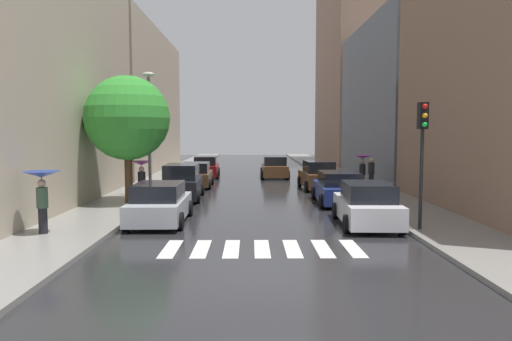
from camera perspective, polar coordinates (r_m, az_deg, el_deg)
The scene contains 22 objects.
ground_plane at distance 35.50m, azimuth -0.10°, elevation -0.96°, with size 28.00×72.00×0.04m, color #242427.
sidewalk_left at distance 36.02m, azimuth -10.50°, elevation -0.80°, with size 3.00×72.00×0.15m, color gray.
sidewalk_right at distance 36.14m, azimuth 10.26°, elevation -0.78°, with size 3.00×72.00×0.15m, color gray.
crosswalk_stripes at distance 14.26m, azimuth 0.72°, elevation -9.35°, with size 5.85×2.20×0.01m.
building_left_mid at distance 42.94m, azimuth -15.17°, elevation 7.89°, with size 6.00×20.50×11.99m, color #B2A38C.
building_right_mid at distance 37.31m, azimuth 17.21°, elevation 7.93°, with size 6.00×16.09×11.44m, color slate.
building_right_far at distance 54.89m, azimuth 11.58°, elevation 13.05°, with size 6.00×16.98×23.09m, color #8C6B56.
parked_car_left_nearest at distance 18.44m, azimuth -11.49°, elevation -3.95°, with size 2.17×4.33×1.54m.
parked_car_left_second at distance 24.66m, azimuth -8.86°, elevation -1.48°, with size 2.15×4.57×1.82m.
parked_car_left_third at distance 29.98m, azimuth -7.24°, elevation -0.59°, with size 2.12×4.03×1.56m.
parked_car_left_fourth at distance 36.34m, azimuth -6.03°, elevation 0.38°, with size 2.15×4.52×1.62m.
parked_car_right_nearest at distance 18.03m, azimuth 13.17°, elevation -4.09°, with size 2.24×4.33×1.61m.
parked_car_right_second at distance 23.25m, azimuth 9.82°, elevation -2.14°, with size 2.20×4.55×1.56m.
parked_car_right_third at distance 28.95m, azimuth 7.46°, elevation -0.65°, with size 2.18×4.33×1.71m.
car_midroad at distance 35.97m, azimuth 2.24°, elevation 0.36°, with size 2.07×4.65×1.63m.
pedestrian_foreground at distance 16.87m, azimuth -24.31°, elevation -1.74°, with size 1.16×1.16×2.04m.
pedestrian_near_tree at distance 28.33m, azimuth 13.66°, elevation -0.25°, with size 0.36×0.36×1.80m.
pedestrian_by_kerb at distance 28.59m, azimuth 12.65°, elevation 0.74°, with size 1.00×1.00×1.93m.
pedestrian_far_side at distance 23.20m, azimuth -13.57°, elevation -0.16°, with size 1.01×1.01×1.93m.
street_tree_left at distance 22.88m, azimuth -15.17°, elevation 6.06°, with size 3.91×3.91×5.90m.
traffic_light_right_corner at distance 16.96m, azimuth 19.34°, elevation 3.81°, with size 0.30×0.42×4.30m.
lamp_post_left at distance 25.10m, azimuth -12.70°, elevation 5.43°, with size 0.60×0.28×6.35m.
Camera 1 is at (-0.33, -11.33, 3.46)m, focal length 33.34 mm.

